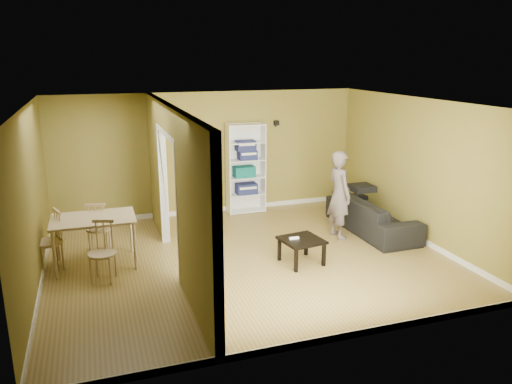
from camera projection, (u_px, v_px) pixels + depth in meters
The scene contains 16 objects.
room_shell at pixel (248, 184), 8.08m from camera, with size 6.50×6.50×6.50m.
partition at pixel (174, 190), 7.71m from camera, with size 0.22×5.50×2.60m, color olive, non-canonical shape.
wall_speaker at pixel (276, 123), 10.84m from camera, with size 0.10×0.10×0.10m, color black.
sofa at pixel (372, 210), 9.65m from camera, with size 0.96×2.25×0.86m, color #2B2A32.
person at pixel (340, 187), 9.20m from camera, with size 0.55×0.70×1.94m, color slate.
bookshelf at pixel (245, 168), 10.78m from camera, with size 0.81×0.36×1.93m.
paper_box_navy_a at pixel (246, 188), 10.85m from camera, with size 0.45×0.29×0.23m, color navy.
paper_box_teal at pixel (244, 172), 10.74m from camera, with size 0.45×0.29×0.23m, color #1C685C.
paper_box_navy_b at pixel (247, 155), 10.67m from camera, with size 0.39×0.25×0.20m, color navy.
paper_box_navy_c at pixel (245, 145), 10.60m from camera, with size 0.41×0.27×0.21m, color #161350.
coffee_table at pixel (302, 243), 8.15m from camera, with size 0.63×0.63×0.42m.
game_controller at pixel (294, 238), 8.13m from camera, with size 0.16×0.04×0.03m, color white.
dining_table at pixel (93, 222), 7.98m from camera, with size 1.30×0.87×0.81m.
chair_left at pixel (48, 241), 7.89m from camera, with size 0.44×0.44×0.97m, color tan, non-canonical shape.
chair_near at pixel (102, 252), 7.49m from camera, with size 0.42×0.42×0.93m, color #C7B481, non-canonical shape.
chair_far at pixel (99, 227), 8.57m from camera, with size 0.43×0.43×0.94m, color tan, non-canonical shape.
Camera 1 is at (-2.36, -7.46, 3.31)m, focal length 35.00 mm.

